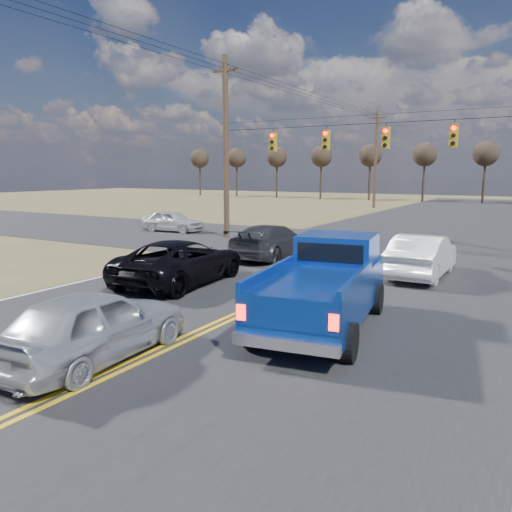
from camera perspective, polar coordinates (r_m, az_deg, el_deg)
The scene contains 12 objects.
ground at distance 9.65m, azimuth -18.52°, elevation -13.70°, with size 160.00×160.00×0.00m, color brown.
road_main at distance 17.55m, azimuth 6.75°, elevation -2.77°, with size 14.00×120.00×0.02m, color #28282B.
road_cross at distance 24.98m, azimuth 14.12°, elevation 0.69°, with size 120.00×12.00×0.02m, color #28282B.
signal_gantry at distance 24.39m, azimuth 15.62°, elevation 12.37°, with size 19.60×4.83×10.00m.
utility_poles at distance 23.78m, azimuth 13.95°, elevation 12.91°, with size 19.60×58.32×10.00m.
treeline at distance 33.46m, azimuth 18.94°, elevation 12.45°, with size 87.00×117.80×7.40m.
pickup_truck at distance 12.11m, azimuth 7.89°, elevation -3.38°, with size 2.93×5.93×2.13m.
silver_suv at distance 10.50m, azimuth -18.09°, elevation -7.46°, with size 1.75×4.34×1.48m, color #AFB2B8.
black_suv at distance 17.02m, azimuth -8.57°, elevation -0.63°, with size 2.47×5.37×1.49m, color black.
white_car_queue at distance 18.83m, azimuth 18.46°, elevation 0.03°, with size 1.63×4.67×1.54m, color white.
dgrey_car_queue at distance 21.84m, azimuth 1.86°, elevation 1.69°, with size 2.06×5.07×1.47m, color #333338.
cross_car_west at distance 31.90m, azimuth -9.55°, elevation 3.96°, with size 3.99×1.61×1.36m, color silver.
Camera 1 is at (6.79, -5.74, 3.73)m, focal length 35.00 mm.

